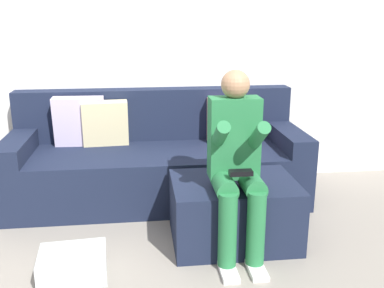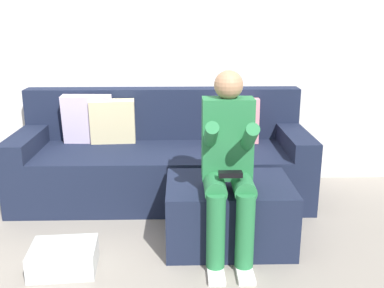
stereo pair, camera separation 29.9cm
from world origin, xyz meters
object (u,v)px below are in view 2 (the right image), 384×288
(ottoman, at_px, (229,213))
(person_seated, at_px, (229,163))
(couch_sectional, at_px, (162,159))
(storage_bin, at_px, (64,258))

(ottoman, height_order, person_seated, person_seated)
(couch_sectional, relative_size, person_seated, 2.03)
(couch_sectional, xyz_separation_m, person_seated, (0.45, -1.03, 0.31))
(ottoman, distance_m, person_seated, 0.45)
(couch_sectional, bearing_deg, storage_bin, -115.21)
(person_seated, distance_m, storage_bin, 1.16)
(person_seated, bearing_deg, couch_sectional, 113.74)
(ottoman, xyz_separation_m, storage_bin, (-1.03, -0.32, -0.14))
(ottoman, bearing_deg, couch_sectional, 119.27)
(person_seated, xyz_separation_m, storage_bin, (-1.01, -0.15, -0.55))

